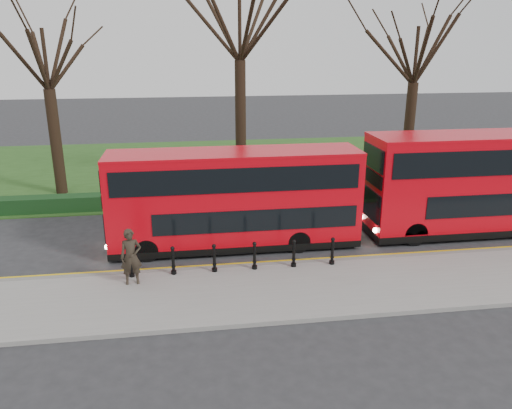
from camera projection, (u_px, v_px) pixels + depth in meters
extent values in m
plane|color=#28282B|center=(220.00, 259.00, 19.35)|extent=(120.00, 120.00, 0.00)
cube|color=gray|center=(227.00, 294.00, 16.51)|extent=(60.00, 4.00, 0.15)
cube|color=slate|center=(222.00, 268.00, 18.39)|extent=(60.00, 0.25, 0.16)
cube|color=#244818|center=(203.00, 167.00, 33.45)|extent=(60.00, 18.00, 0.06)
cube|color=black|center=(210.00, 198.00, 25.62)|extent=(60.00, 0.90, 0.80)
cube|color=yellow|center=(221.00, 267.00, 18.69)|extent=(60.00, 0.10, 0.01)
cube|color=yellow|center=(221.00, 264.00, 18.88)|extent=(60.00, 0.10, 0.01)
cylinder|color=black|center=(56.00, 143.00, 26.77)|extent=(0.60, 0.60, 5.69)
cylinder|color=black|center=(241.00, 126.00, 27.92)|extent=(0.60, 0.60, 7.08)
cylinder|color=black|center=(409.00, 133.00, 29.49)|extent=(0.60, 0.60, 5.79)
cylinder|color=black|center=(131.00, 263.00, 17.44)|extent=(0.15, 0.15, 1.00)
cylinder|color=black|center=(173.00, 261.00, 17.64)|extent=(0.15, 0.15, 1.00)
cylinder|color=black|center=(214.00, 258.00, 17.84)|extent=(0.15, 0.15, 1.00)
cylinder|color=black|center=(254.00, 256.00, 18.04)|extent=(0.15, 0.15, 1.00)
cylinder|color=black|center=(294.00, 254.00, 18.24)|extent=(0.15, 0.15, 1.00)
cylinder|color=black|center=(332.00, 251.00, 18.44)|extent=(0.15, 0.15, 1.00)
cube|color=red|center=(235.00, 196.00, 19.93)|extent=(9.93, 2.26, 3.65)
cube|color=black|center=(235.00, 240.00, 20.51)|extent=(9.95, 2.28, 0.27)
cube|color=black|center=(257.00, 221.00, 19.16)|extent=(7.94, 0.04, 0.86)
cube|color=black|center=(238.00, 181.00, 18.55)|extent=(9.38, 0.04, 0.95)
cube|color=black|center=(106.00, 195.00, 19.15)|extent=(0.06, 1.99, 0.50)
cylinder|color=black|center=(147.00, 250.00, 19.04)|extent=(0.90, 0.27, 0.90)
cylinder|color=black|center=(150.00, 232.00, 20.91)|extent=(0.90, 0.27, 0.90)
cylinder|color=black|center=(299.00, 242.00, 19.85)|extent=(0.90, 0.27, 0.90)
cylinder|color=black|center=(289.00, 224.00, 21.72)|extent=(0.90, 0.27, 0.90)
cube|color=red|center=(493.00, 180.00, 21.52)|extent=(10.91, 2.48, 4.02)
cube|color=black|center=(486.00, 224.00, 22.16)|extent=(10.93, 2.50, 0.30)
cube|color=black|center=(372.00, 177.00, 20.67)|extent=(0.06, 2.18, 0.55)
cylinder|color=black|center=(415.00, 234.00, 20.55)|extent=(0.99, 0.30, 0.99)
cylinder|color=black|center=(394.00, 216.00, 22.60)|extent=(0.99, 0.30, 0.99)
imported|color=#2D251C|center=(131.00, 257.00, 16.81)|extent=(0.77, 0.55, 1.96)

